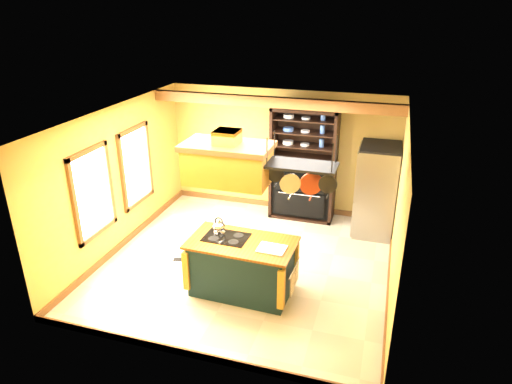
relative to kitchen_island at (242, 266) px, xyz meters
The scene contains 15 objects.
floor 0.99m from the kitchen_island, 102.83° to the left, with size 5.00×5.00×0.00m, color beige.
ceiling 2.40m from the kitchen_island, 102.83° to the left, with size 5.00×5.00×0.00m, color white.
wall_back 3.47m from the kitchen_island, 93.31° to the left, with size 5.00×0.02×2.70m, color #C39347.
wall_front 1.88m from the kitchen_island, 96.70° to the right, with size 5.00×0.02×2.70m, color #C39347.
wall_left 2.96m from the kitchen_island, 162.47° to the left, with size 0.02×5.00×2.70m, color #C39347.
wall_right 2.61m from the kitchen_island, 20.25° to the left, with size 0.02×5.00×2.70m, color #C39347.
ceiling_beam 3.32m from the kitchen_island, 94.34° to the left, with size 5.00×0.15×0.20m, color brown.
window_near 2.82m from the kitchen_island, behind, with size 0.06×1.06×1.56m.
window_far 3.17m from the kitchen_island, 151.38° to the left, with size 0.06×1.06×1.56m.
kitchen_island is the anchor object (origin of this frame).
range_hood 1.77m from the kitchen_island, behind, with size 1.31×0.74×0.80m.
pot_rack 1.95m from the kitchen_island, ahead, with size 1.05×0.50×0.89m.
refrigerator 3.37m from the kitchen_island, 55.43° to the left, with size 0.78×0.92×1.81m.
hutch 3.14m from the kitchen_island, 83.37° to the left, with size 1.36×0.62×2.41m.
floor_register 1.58m from the kitchen_island, 156.84° to the left, with size 0.28×0.12×0.01m, color black.
Camera 1 is at (2.23, -6.78, 4.43)m, focal length 32.00 mm.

